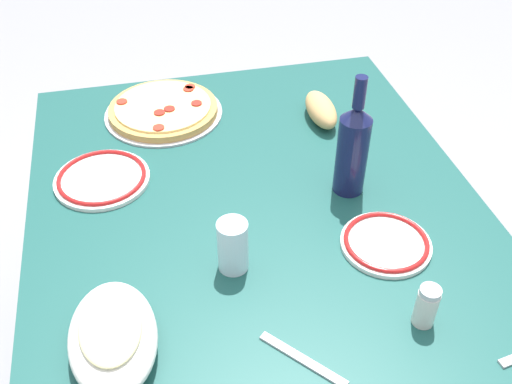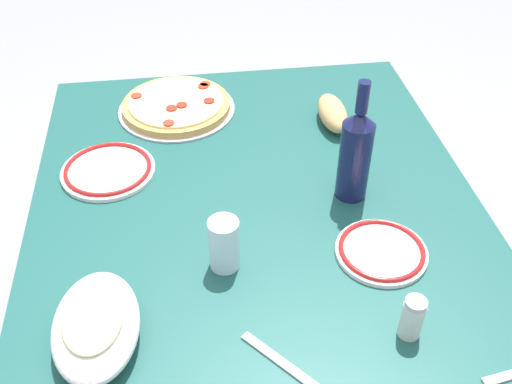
{
  "view_description": "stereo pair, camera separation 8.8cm",
  "coord_description": "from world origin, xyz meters",
  "px_view_note": "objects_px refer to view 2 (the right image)",
  "views": [
    {
      "loc": [
        -0.96,
        0.22,
        1.61
      ],
      "look_at": [
        0.0,
        0.0,
        0.77
      ],
      "focal_mm": 41.55,
      "sensor_mm": 36.0,
      "label": 1
    },
    {
      "loc": [
        -0.98,
        0.14,
        1.61
      ],
      "look_at": [
        0.0,
        0.0,
        0.77
      ],
      "focal_mm": 41.55,
      "sensor_mm": 36.0,
      "label": 2
    }
  ],
  "objects_px": {
    "baked_pasta_dish": "(96,323)",
    "water_glass": "(224,244)",
    "pepperoni_pizza": "(177,106)",
    "wine_bottle": "(356,153)",
    "dining_table": "(256,240)",
    "spice_shaker": "(412,318)",
    "bread_loaf": "(333,113)",
    "side_plate_far": "(381,251)",
    "side_plate_near": "(108,170)"
  },
  "relations": [
    {
      "from": "side_plate_near",
      "to": "side_plate_far",
      "type": "relative_size",
      "value": 1.18
    },
    {
      "from": "wine_bottle",
      "to": "spice_shaker",
      "type": "relative_size",
      "value": 3.3
    },
    {
      "from": "baked_pasta_dish",
      "to": "side_plate_far",
      "type": "height_order",
      "value": "baked_pasta_dish"
    },
    {
      "from": "bread_loaf",
      "to": "spice_shaker",
      "type": "bearing_deg",
      "value": 178.11
    },
    {
      "from": "water_glass",
      "to": "spice_shaker",
      "type": "xyz_separation_m",
      "value": [
        -0.21,
        -0.31,
        -0.01
      ]
    },
    {
      "from": "pepperoni_pizza",
      "to": "spice_shaker",
      "type": "relative_size",
      "value": 3.61
    },
    {
      "from": "dining_table",
      "to": "water_glass",
      "type": "height_order",
      "value": "water_glass"
    },
    {
      "from": "wine_bottle",
      "to": "bread_loaf",
      "type": "xyz_separation_m",
      "value": [
        0.29,
        -0.03,
        -0.08
      ]
    },
    {
      "from": "baked_pasta_dish",
      "to": "pepperoni_pizza",
      "type": "bearing_deg",
      "value": -12.54
    },
    {
      "from": "pepperoni_pizza",
      "to": "spice_shaker",
      "type": "bearing_deg",
      "value": -154.38
    },
    {
      "from": "baked_pasta_dish",
      "to": "side_plate_far",
      "type": "xyz_separation_m",
      "value": [
        0.13,
        -0.55,
        -0.03
      ]
    },
    {
      "from": "dining_table",
      "to": "side_plate_far",
      "type": "height_order",
      "value": "side_plate_far"
    },
    {
      "from": "pepperoni_pizza",
      "to": "side_plate_near",
      "type": "distance_m",
      "value": 0.3
    },
    {
      "from": "wine_bottle",
      "to": "water_glass",
      "type": "bearing_deg",
      "value": 120.12
    },
    {
      "from": "wine_bottle",
      "to": "side_plate_far",
      "type": "distance_m",
      "value": 0.22
    },
    {
      "from": "baked_pasta_dish",
      "to": "dining_table",
      "type": "bearing_deg",
      "value": -45.12
    },
    {
      "from": "water_glass",
      "to": "spice_shaker",
      "type": "bearing_deg",
      "value": -124.3
    },
    {
      "from": "wine_bottle",
      "to": "spice_shaker",
      "type": "xyz_separation_m",
      "value": [
        -0.38,
        -0.0,
        -0.07
      ]
    },
    {
      "from": "wine_bottle",
      "to": "water_glass",
      "type": "height_order",
      "value": "wine_bottle"
    },
    {
      "from": "side_plate_near",
      "to": "side_plate_far",
      "type": "distance_m",
      "value": 0.66
    },
    {
      "from": "bread_loaf",
      "to": "pepperoni_pizza",
      "type": "bearing_deg",
      "value": 73.41
    },
    {
      "from": "baked_pasta_dish",
      "to": "side_plate_far",
      "type": "relative_size",
      "value": 1.29
    },
    {
      "from": "dining_table",
      "to": "baked_pasta_dish",
      "type": "bearing_deg",
      "value": 134.88
    },
    {
      "from": "baked_pasta_dish",
      "to": "water_glass",
      "type": "bearing_deg",
      "value": -58.56
    },
    {
      "from": "dining_table",
      "to": "wine_bottle",
      "type": "distance_m",
      "value": 0.32
    },
    {
      "from": "dining_table",
      "to": "wine_bottle",
      "type": "height_order",
      "value": "wine_bottle"
    },
    {
      "from": "baked_pasta_dish",
      "to": "wine_bottle",
      "type": "relative_size",
      "value": 0.84
    },
    {
      "from": "side_plate_far",
      "to": "dining_table",
      "type": "bearing_deg",
      "value": 50.02
    },
    {
      "from": "pepperoni_pizza",
      "to": "wine_bottle",
      "type": "height_order",
      "value": "wine_bottle"
    },
    {
      "from": "wine_bottle",
      "to": "water_glass",
      "type": "xyz_separation_m",
      "value": [
        -0.17,
        0.3,
        -0.06
      ]
    },
    {
      "from": "baked_pasta_dish",
      "to": "water_glass",
      "type": "relative_size",
      "value": 2.11
    },
    {
      "from": "water_glass",
      "to": "side_plate_far",
      "type": "xyz_separation_m",
      "value": [
        -0.01,
        -0.31,
        -0.05
      ]
    },
    {
      "from": "side_plate_far",
      "to": "baked_pasta_dish",
      "type": "bearing_deg",
      "value": 103.23
    },
    {
      "from": "baked_pasta_dish",
      "to": "spice_shaker",
      "type": "bearing_deg",
      "value": -96.76
    },
    {
      "from": "dining_table",
      "to": "bread_loaf",
      "type": "height_order",
      "value": "bread_loaf"
    },
    {
      "from": "side_plate_near",
      "to": "spice_shaker",
      "type": "height_order",
      "value": "spice_shaker"
    },
    {
      "from": "side_plate_far",
      "to": "spice_shaker",
      "type": "bearing_deg",
      "value": 177.18
    },
    {
      "from": "bread_loaf",
      "to": "side_plate_near",
      "type": "bearing_deg",
      "value": 103.12
    },
    {
      "from": "bread_loaf",
      "to": "spice_shaker",
      "type": "relative_size",
      "value": 1.89
    },
    {
      "from": "pepperoni_pizza",
      "to": "wine_bottle",
      "type": "xyz_separation_m",
      "value": [
        -0.41,
        -0.38,
        0.1
      ]
    },
    {
      "from": "dining_table",
      "to": "spice_shaker",
      "type": "distance_m",
      "value": 0.47
    },
    {
      "from": "pepperoni_pizza",
      "to": "bread_loaf",
      "type": "distance_m",
      "value": 0.42
    },
    {
      "from": "side_plate_near",
      "to": "side_plate_far",
      "type": "height_order",
      "value": "same"
    },
    {
      "from": "wine_bottle",
      "to": "side_plate_far",
      "type": "bearing_deg",
      "value": -175.91
    },
    {
      "from": "baked_pasta_dish",
      "to": "bread_loaf",
      "type": "height_order",
      "value": "baked_pasta_dish"
    },
    {
      "from": "pepperoni_pizza",
      "to": "spice_shaker",
      "type": "height_order",
      "value": "spice_shaker"
    },
    {
      "from": "dining_table",
      "to": "spice_shaker",
      "type": "height_order",
      "value": "spice_shaker"
    },
    {
      "from": "spice_shaker",
      "to": "water_glass",
      "type": "bearing_deg",
      "value": 55.7
    },
    {
      "from": "baked_pasta_dish",
      "to": "wine_bottle",
      "type": "height_order",
      "value": "wine_bottle"
    },
    {
      "from": "spice_shaker",
      "to": "side_plate_near",
      "type": "bearing_deg",
      "value": 45.59
    }
  ]
}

